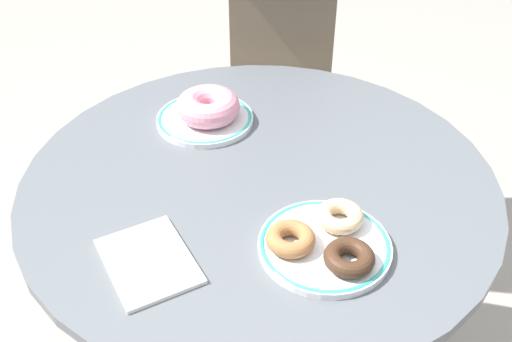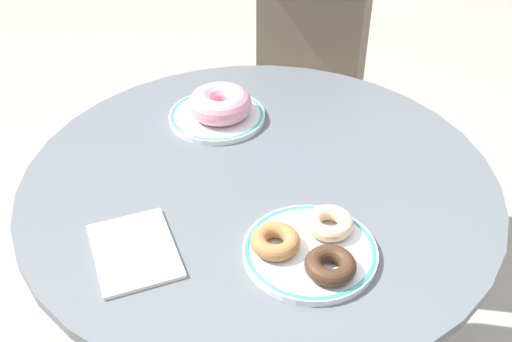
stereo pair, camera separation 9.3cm
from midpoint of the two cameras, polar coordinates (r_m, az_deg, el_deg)
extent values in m
cylinder|color=#565B60|center=(0.95, 3.13, -1.02)|extent=(0.74, 0.74, 0.02)
cylinder|color=#565B60|center=(1.20, 2.56, -14.29)|extent=(0.06, 0.06, 0.68)
cylinder|color=white|center=(1.07, -1.23, 5.10)|extent=(0.17, 0.17, 0.01)
torus|color=#38B2A8|center=(1.07, -1.23, 5.25)|extent=(0.17, 0.17, 0.01)
cylinder|color=white|center=(0.82, 8.42, -7.71)|extent=(0.18, 0.18, 0.01)
torus|color=#38B2A8|center=(0.81, 8.44, -7.55)|extent=(0.18, 0.18, 0.01)
torus|color=pink|center=(1.06, -0.90, 6.31)|extent=(0.14, 0.14, 0.04)
torus|color=#422819|center=(0.78, 10.50, -8.91)|extent=(0.07, 0.07, 0.02)
torus|color=#E0B789|center=(0.84, 10.16, -4.99)|extent=(0.08, 0.08, 0.02)
torus|color=#A36B3D|center=(0.80, 5.17, -6.76)|extent=(0.08, 0.08, 0.02)
cube|color=white|center=(0.82, -8.26, -7.62)|extent=(0.15, 0.13, 0.01)
cube|color=brown|center=(1.60, 7.06, 4.61)|extent=(0.41, 0.40, 0.89)
camera|label=1|loc=(0.05, -87.14, 2.19)|focal=42.29mm
camera|label=2|loc=(0.05, 92.86, -2.19)|focal=42.29mm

